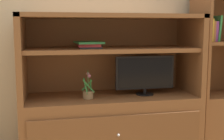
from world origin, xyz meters
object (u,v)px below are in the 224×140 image
(tv_monitor, at_px, (145,74))
(bookshelf_tall, at_px, (219,91))
(magazine_stack, at_px, (89,45))
(media_console, at_px, (111,108))
(upright_book_row, at_px, (211,30))
(potted_plant, at_px, (88,93))

(tv_monitor, height_order, bookshelf_tall, bookshelf_tall)
(magazine_stack, distance_m, bookshelf_tall, 1.43)
(media_console, distance_m, upright_book_row, 1.25)
(tv_monitor, relative_size, upright_book_row, 2.25)
(tv_monitor, height_order, magazine_stack, magazine_stack)
(media_console, relative_size, potted_plant, 6.40)
(bookshelf_tall, bearing_deg, media_console, -179.70)
(tv_monitor, xyz_separation_m, upright_book_row, (0.68, 0.03, 0.41))
(media_console, distance_m, magazine_stack, 0.64)
(potted_plant, xyz_separation_m, magazine_stack, (0.02, 0.08, 0.43))
(tv_monitor, distance_m, upright_book_row, 0.80)
(magazine_stack, bearing_deg, tv_monitor, -3.51)
(media_console, height_order, magazine_stack, media_console)
(media_console, bearing_deg, upright_book_row, -0.34)
(media_console, relative_size, bookshelf_tall, 0.98)
(tv_monitor, bearing_deg, magazine_stack, 176.49)
(tv_monitor, relative_size, magazine_stack, 1.82)
(potted_plant, bearing_deg, bookshelf_tall, 3.65)
(bookshelf_tall, bearing_deg, tv_monitor, -176.91)
(tv_monitor, height_order, potted_plant, tv_monitor)
(potted_plant, bearing_deg, upright_book_row, 3.47)
(magazine_stack, bearing_deg, bookshelf_tall, 0.48)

